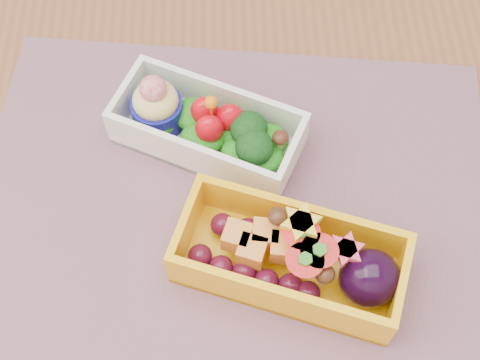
{
  "coord_description": "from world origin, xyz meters",
  "views": [
    {
      "loc": [
        -0.01,
        -0.27,
        1.27
      ],
      "look_at": [
        0.0,
        0.0,
        0.79
      ],
      "focal_mm": 50.05,
      "sensor_mm": 36.0,
      "label": 1
    }
  ],
  "objects_px": {
    "bento_white": "(207,127)",
    "bento_yellow": "(295,259)",
    "table": "(240,250)",
    "placemat": "(232,207)"
  },
  "relations": [
    {
      "from": "bento_white",
      "to": "bento_yellow",
      "type": "distance_m",
      "value": 0.15
    },
    {
      "from": "bento_white",
      "to": "bento_yellow",
      "type": "xyz_separation_m",
      "value": [
        0.07,
        -0.13,
        0.0
      ]
    },
    {
      "from": "table",
      "to": "placemat",
      "type": "height_order",
      "value": "placemat"
    },
    {
      "from": "table",
      "to": "placemat",
      "type": "xyz_separation_m",
      "value": [
        -0.01,
        -0.0,
        0.1
      ]
    },
    {
      "from": "placemat",
      "to": "table",
      "type": "bearing_deg",
      "value": 13.51
    },
    {
      "from": "table",
      "to": "placemat",
      "type": "bearing_deg",
      "value": -166.49
    },
    {
      "from": "bento_white",
      "to": "bento_yellow",
      "type": "bearing_deg",
      "value": -36.91
    },
    {
      "from": "table",
      "to": "bento_yellow",
      "type": "bearing_deg",
      "value": -56.8
    },
    {
      "from": "table",
      "to": "bento_white",
      "type": "distance_m",
      "value": 0.14
    },
    {
      "from": "bento_white",
      "to": "bento_yellow",
      "type": "height_order",
      "value": "bento_white"
    }
  ]
}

